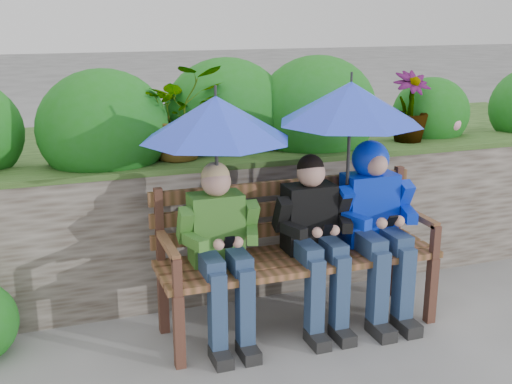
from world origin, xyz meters
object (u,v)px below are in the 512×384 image
object	(u,v)px
park_bench	(295,244)
boy_right	(375,215)
umbrella_left	(216,118)
umbrella_right	(351,103)
boy_middle	(315,233)
boy_left	(221,244)

from	to	relation	value
park_bench	boy_right	distance (m)	0.58
umbrella_left	umbrella_right	world-z (taller)	umbrella_right
boy_middle	umbrella_left	size ratio (longest dim) A/B	1.25
umbrella_left	umbrella_right	distance (m)	0.90
umbrella_right	boy_left	bearing A→B (deg)	-175.76
boy_middle	umbrella_right	xyz separation A→B (m)	(0.26, 0.07, 0.83)
boy_left	umbrella_left	distance (m)	0.78
park_bench	boy_left	world-z (taller)	boy_left
umbrella_left	umbrella_right	size ratio (longest dim) A/B	0.98
boy_left	boy_middle	bearing A→B (deg)	-0.01
umbrella_left	park_bench	bearing A→B (deg)	3.21
park_bench	umbrella_right	xyz separation A→B (m)	(0.36, -0.02, 0.93)
boy_left	umbrella_right	xyz separation A→B (m)	(0.89, 0.07, 0.83)
umbrella_left	boy_left	bearing A→B (deg)	-89.60
boy_left	boy_right	world-z (taller)	boy_right
park_bench	umbrella_right	distance (m)	0.99
park_bench	boy_middle	distance (m)	0.17
boy_left	umbrella_left	bearing A→B (deg)	90.40
boy_middle	boy_right	world-z (taller)	boy_right
boy_right	umbrella_left	world-z (taller)	umbrella_left
umbrella_right	boy_middle	bearing A→B (deg)	-165.50
park_bench	boy_middle	size ratio (longest dim) A/B	1.60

